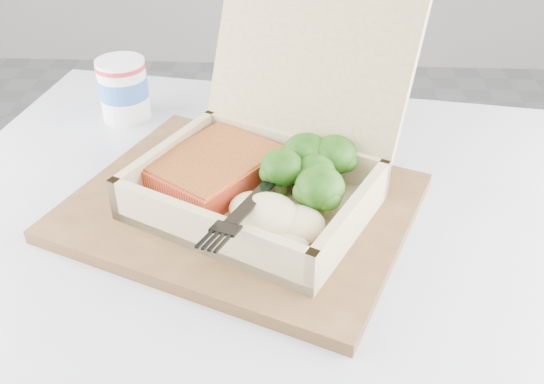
# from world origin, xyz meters

# --- Properties ---
(cafe_table) EXTENTS (0.81, 0.81, 0.70)m
(cafe_table) POSITION_xyz_m (0.40, -0.10, 0.52)
(cafe_table) COLOR black
(cafe_table) RESTS_ON floor
(serving_tray) EXTENTS (0.41, 0.37, 0.01)m
(serving_tray) POSITION_xyz_m (0.39, -0.05, 0.70)
(serving_tray) COLOR brown
(serving_tray) RESTS_ON cafe_table
(takeout_container) EXTENTS (0.30, 0.31, 0.20)m
(takeout_container) POSITION_xyz_m (0.43, -0.03, 0.76)
(takeout_container) COLOR tan
(takeout_container) RESTS_ON serving_tray
(salmon_fillet) EXTENTS (0.15, 0.16, 0.03)m
(salmon_fillet) POSITION_xyz_m (0.36, -0.03, 0.73)
(salmon_fillet) COLOR #D34629
(salmon_fillet) RESTS_ON takeout_container
(broccoli_pile) EXTENTS (0.12, 0.12, 0.04)m
(broccoli_pile) POSITION_xyz_m (0.47, -0.05, 0.74)
(broccoli_pile) COLOR #357319
(broccoli_pile) RESTS_ON takeout_container
(mashed_potatoes) EXTENTS (0.10, 0.09, 0.03)m
(mashed_potatoes) POSITION_xyz_m (0.42, -0.11, 0.74)
(mashed_potatoes) COLOR beige
(mashed_potatoes) RESTS_ON takeout_container
(plastic_fork) EXTENTS (0.07, 0.16, 0.02)m
(plastic_fork) POSITION_xyz_m (0.42, -0.08, 0.75)
(plastic_fork) COLOR black
(plastic_fork) RESTS_ON mashed_potatoes
(paper_cup) EXTENTS (0.06, 0.06, 0.08)m
(paper_cup) POSITION_xyz_m (0.22, 0.15, 0.74)
(paper_cup) COLOR white
(paper_cup) RESTS_ON cafe_table
(receipt) EXTENTS (0.08, 0.14, 0.00)m
(receipt) POSITION_xyz_m (0.41, 0.15, 0.70)
(receipt) COLOR white
(receipt) RESTS_ON cafe_table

